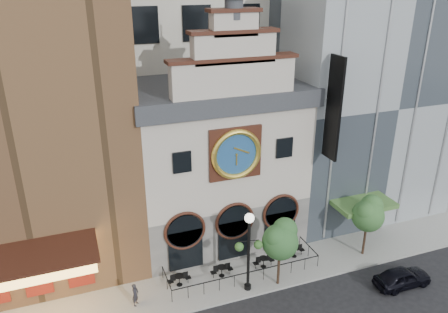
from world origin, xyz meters
The scene contains 15 objects.
ground centered at (0.00, 0.00, 0.00)m, with size 120.00×120.00×0.00m, color black.
sidewalk centered at (0.00, 2.50, 0.07)m, with size 44.00×5.00×0.15m, color gray.
clock_building centered at (0.00, 7.82, 6.69)m, with size 12.60×8.78×18.65m.
theater_building centered at (-13.00, 9.96, 12.60)m, with size 14.00×15.60×25.00m.
retail_building centered at (12.99, 9.99, 10.14)m, with size 14.00×14.40×20.00m.
cafe_railing centered at (0.00, 2.50, 0.60)m, with size 10.60×2.60×0.90m, color black, non-canonical shape.
bistro_0 centered at (-4.44, 2.64, 0.61)m, with size 1.58×0.68×0.90m.
bistro_1 centered at (-1.46, 2.56, 0.61)m, with size 1.58×0.68×0.90m.
bistro_2 centered at (1.67, 2.48, 0.61)m, with size 1.58×0.68×0.90m.
bistro_3 centered at (4.32, 2.83, 0.61)m, with size 1.58×0.68×0.90m.
car_right centered at (9.59, -2.38, 0.67)m, with size 1.59×3.94×1.34m, color black.
pedestrian centered at (-7.48, 1.77, 0.92)m, with size 0.56×0.37×1.55m, color #232227.
lamppost centered at (-0.31, 0.72, 3.66)m, with size 1.80×0.79×5.68m.
tree_left centered at (1.86, 0.56, 3.62)m, with size 2.46×2.37×4.73m.
tree_right centered at (9.32, 1.42, 3.56)m, with size 2.41×2.32×4.65m.
Camera 1 is at (-9.85, -20.57, 19.28)m, focal length 35.00 mm.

